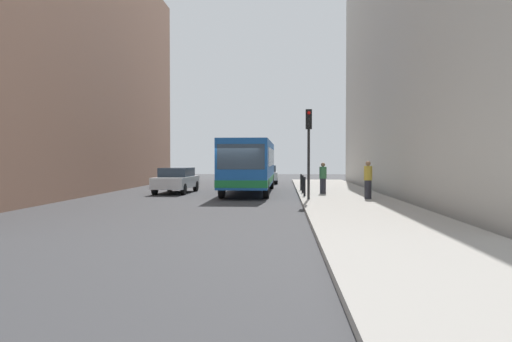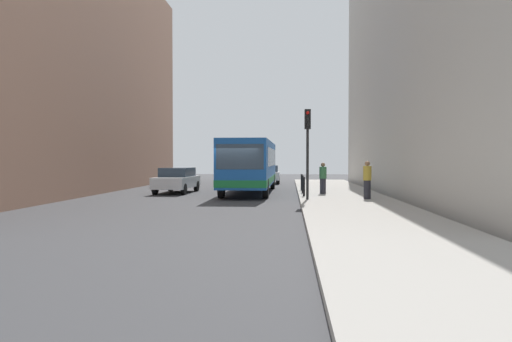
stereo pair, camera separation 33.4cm
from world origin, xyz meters
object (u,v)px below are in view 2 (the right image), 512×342
at_px(bollard_near, 304,187).
at_px(traffic_light, 308,137).
at_px(car_behind_bus, 268,174).
at_px(pedestrian_near_signal, 367,180).
at_px(bus, 251,164).
at_px(pedestrian_mid_sidewalk, 323,178).
at_px(bollard_far, 302,182).
at_px(bollard_mid, 303,184).
at_px(car_beside_bus, 177,180).

bearing_deg(bollard_near, traffic_light, -86.98).
xyz_separation_m(car_behind_bus, pedestrian_near_signal, (5.37, -16.85, 0.24)).
distance_m(bollard_near, pedestrian_near_signal, 3.23).
bearing_deg(pedestrian_near_signal, bus, -2.63).
relative_size(car_behind_bus, bollard_near, 4.72).
bearing_deg(traffic_light, car_behind_bus, 98.58).
distance_m(traffic_light, pedestrian_mid_sidewalk, 4.25).
xyz_separation_m(bus, bollard_near, (3.01, -4.27, -1.10)).
bearing_deg(bollard_near, bollard_far, 90.00).
xyz_separation_m(bollard_mid, pedestrian_near_signal, (2.86, -3.71, 0.40)).
height_order(car_beside_bus, car_behind_bus, same).
bearing_deg(pedestrian_mid_sidewalk, pedestrian_near_signal, 77.41).
relative_size(bus, traffic_light, 2.69).
bearing_deg(pedestrian_mid_sidewalk, traffic_light, 32.89).
bearing_deg(bollard_far, bollard_near, -90.00).
bearing_deg(bus, pedestrian_near_signal, 136.20).
relative_size(bus, bollard_far, 11.62).
bearing_deg(bollard_mid, pedestrian_mid_sidewalk, -27.28).
distance_m(car_behind_bus, traffic_light, 17.63).
relative_size(car_beside_bus, traffic_light, 1.09).
bearing_deg(car_beside_bus, bollard_near, 154.50).
relative_size(bollard_mid, bollard_far, 1.00).
height_order(car_beside_bus, bollard_far, car_beside_bus).
height_order(traffic_light, bollard_far, traffic_light).
relative_size(traffic_light, pedestrian_near_signal, 2.34).
relative_size(car_behind_bus, traffic_light, 1.09).
relative_size(bollard_near, pedestrian_near_signal, 0.54).
relative_size(traffic_light, bollard_near, 4.32).
distance_m(car_behind_bus, bollard_far, 11.18).
distance_m(bus, bollard_mid, 3.79).
bearing_deg(traffic_light, bollard_mid, 91.38).
height_order(bus, bollard_near, bus).
distance_m(traffic_light, pedestrian_near_signal, 3.42).
relative_size(car_behind_bus, pedestrian_near_signal, 2.56).
bearing_deg(car_behind_bus, bollard_mid, 98.05).
distance_m(bus, car_beside_bus, 4.44).
relative_size(bus, bollard_near, 11.62).
bearing_deg(pedestrian_near_signal, pedestrian_mid_sidewalk, -18.61).
distance_m(car_behind_bus, bollard_near, 15.60).
xyz_separation_m(bollard_far, pedestrian_near_signal, (2.86, -5.96, 0.40)).
relative_size(car_beside_bus, pedestrian_near_signal, 2.55).
bearing_deg(bollard_near, car_beside_bus, 152.25).
bearing_deg(traffic_light, bollard_near, 93.02).
height_order(bus, car_beside_bus, bus).
distance_m(bollard_near, bollard_mid, 2.25).
distance_m(car_beside_bus, traffic_light, 9.65).
height_order(bollard_near, pedestrian_mid_sidewalk, pedestrian_mid_sidewalk).
bearing_deg(car_behind_bus, bus, 84.67).
distance_m(bollard_near, bollard_far, 4.50).
height_order(bus, bollard_far, bus).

